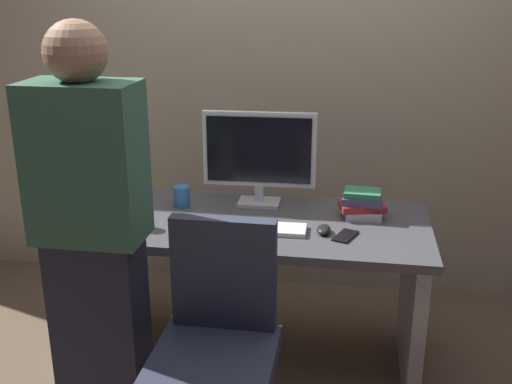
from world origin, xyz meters
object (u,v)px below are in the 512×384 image
Objects in this scene: person_at_desk at (93,240)px; monitor at (259,153)px; mouse at (324,230)px; book_stack at (362,204)px; cup_near_keyboard at (140,218)px; cup_by_monitor at (182,196)px; cell_phone at (345,236)px; office_chair at (217,361)px; keyboard at (257,228)px; desk at (258,262)px.

person_at_desk reaches higher than monitor.
mouse is 0.44× the size of book_stack.
person_at_desk reaches higher than book_stack.
person_at_desk is 16.39× the size of mouse.
mouse is 0.81m from cup_near_keyboard.
cup_by_monitor is (-0.36, -0.09, -0.21)m from monitor.
cup_by_monitor is 0.83m from cell_phone.
book_stack is (0.51, 0.79, 0.36)m from office_chair.
keyboard is (0.04, -0.33, -0.25)m from monitor.
book_stack is at bearing 26.42° from keyboard.
person_at_desk is (-0.49, 0.09, 0.41)m from office_chair.
desk is 15.67× the size of cup_by_monitor.
office_chair is 1.05m from monitor.
monitor is 0.54m from book_stack.
keyboard is at bearing -160.42° from cell_phone.
monitor reaches higher than cup_near_keyboard.
desk is 0.26m from keyboard.
book_stack is at bearing 57.25° from office_chair.
cup_near_keyboard reaches higher than cell_phone.
mouse is (0.35, 0.57, 0.31)m from office_chair.
cell_phone is (0.38, -0.01, -0.01)m from keyboard.
desk is 0.40m from mouse.
book_stack is at bearing 53.86° from mouse.
keyboard is 0.29m from mouse.
cup_near_keyboard is at bearing 132.23° from office_chair.
cup_by_monitor is at bearing 69.98° from cup_near_keyboard.
cup_near_keyboard is (-0.51, -0.05, 0.04)m from keyboard.
cup_near_keyboard is at bearing -140.88° from monitor.
person_at_desk reaches higher than cup_by_monitor.
office_chair is at bearing -97.27° from keyboard.
cup_near_keyboard is at bearing -163.31° from book_stack.
person_at_desk reaches higher than mouse.
person_at_desk is 7.22× the size of book_stack.
cup_near_keyboard reaches higher than desk.
cup_near_keyboard is (-0.80, -0.07, 0.03)m from mouse.
book_stack reaches higher than cup_near_keyboard.
keyboard is at bearing -31.02° from cup_by_monitor.
cup_by_monitor is (-0.35, 0.80, 0.35)m from office_chair.
cup_by_monitor is at bearing -176.79° from cell_phone.
cell_phone is at bearing 26.04° from person_at_desk.
keyboard reaches higher than desk.
person_at_desk is 0.97m from mouse.
person_at_desk is 1.22m from book_stack.
keyboard is 0.48m from cup_by_monitor.
cup_near_keyboard is at bearing -175.60° from keyboard.
monitor is 5.98× the size of cup_near_keyboard.
cup_near_keyboard is 1.01m from book_stack.
keyboard is 0.38m from cell_phone.
monitor is at bearing 39.12° from cup_near_keyboard.
cup_near_keyboard is 0.63× the size of cell_phone.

